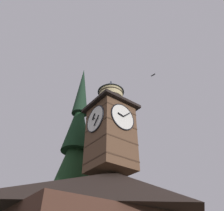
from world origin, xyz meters
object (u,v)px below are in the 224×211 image
object	(u,v)px
clock_tower	(111,126)
moon	(61,210)
pine_tree_behind	(73,173)
flying_bird_high	(153,75)

from	to	relation	value
clock_tower	moon	size ratio (longest dim) A/B	3.77
clock_tower	pine_tree_behind	distance (m)	5.69
moon	pine_tree_behind	bearing A→B (deg)	65.31
clock_tower	flying_bird_high	distance (m)	10.52
moon	flying_bird_high	world-z (taller)	flying_bird_high
moon	clock_tower	bearing A→B (deg)	68.46
clock_tower	flying_bird_high	size ratio (longest dim) A/B	14.55
pine_tree_behind	flying_bird_high	world-z (taller)	pine_tree_behind
pine_tree_behind	clock_tower	bearing A→B (deg)	94.09
clock_tower	pine_tree_behind	xyz separation A→B (m)	(0.36, -5.04, -2.61)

